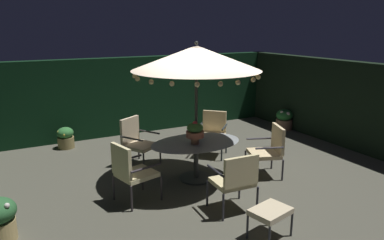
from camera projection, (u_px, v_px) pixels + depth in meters
The scene contains 14 objects.
ground_plane at pixel (198, 177), 7.15m from camera, with size 8.56×7.47×0.02m, color #49483C.
hedge_backdrop_rear at pixel (136, 95), 9.96m from camera, with size 8.56×0.30×2.07m, color black.
hedge_backdrop_right at pixel (349, 105), 8.74m from camera, with size 0.30×7.47×2.07m, color black.
patio_dining_table at pixel (196, 149), 6.90m from camera, with size 1.78×1.18×0.75m.
patio_umbrella at pixel (196, 58), 6.47m from camera, with size 2.35×2.35×2.61m.
centerpiece_planter at pixel (195, 131), 6.67m from camera, with size 0.33×0.33×0.43m.
patio_chair_north at pixel (136, 139), 7.63m from camera, with size 0.83×0.83×1.01m.
patio_chair_northeast at pixel (131, 170), 5.96m from camera, with size 0.75×0.72×1.03m.
patio_chair_east at pixel (236, 178), 5.63m from camera, with size 0.68×0.59×0.98m.
patio_chair_southeast at pixel (270, 148), 7.09m from camera, with size 0.77×0.80×1.00m.
patio_chair_south at pixel (213, 130), 8.24m from camera, with size 0.81×0.81×0.99m.
ottoman_footrest at pixel (270, 213), 4.99m from camera, with size 0.62×0.52×0.43m.
potted_plant_back_left at pixel (284, 119), 10.37m from camera, with size 0.46×0.46×0.58m.
potted_plant_front_corner at pixel (66, 137), 8.76m from camera, with size 0.39×0.39×0.51m.
Camera 1 is at (-3.19, -5.83, 2.85)m, focal length 34.01 mm.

